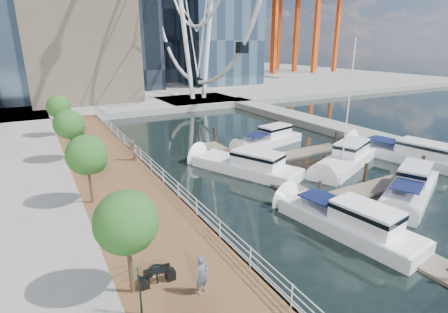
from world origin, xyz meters
TOP-DOWN VIEW (x-y plane):
  - ground at (0.00, 0.00)m, footprint 520.00×520.00m
  - boardwalk at (-9.00, 15.00)m, footprint 6.00×60.00m
  - seawall at (-6.00, 15.00)m, footprint 0.25×60.00m
  - land_far at (0.00, 102.00)m, footprint 200.00×114.00m
  - breakwater at (20.00, 20.00)m, footprint 4.00×60.00m
  - pier at (14.00, 52.00)m, footprint 14.00×12.00m
  - railing at (-6.10, 15.00)m, footprint 0.10×60.00m
  - floating_docks at (7.97, 9.98)m, footprint 16.00×34.00m
  - port_cranes at (67.67, 95.67)m, footprint 40.00×52.00m
  - street_trees at (-11.40, 14.00)m, footprint 2.60×42.60m
  - yacht_foreground at (10.11, 5.72)m, footprint 10.12×6.53m
  - pedestrian_near at (-8.83, 2.52)m, footprint 0.74×0.60m
  - pedestrian_mid at (-6.71, 21.25)m, footprint 0.77×0.96m
  - pedestrian_far at (-9.42, 32.14)m, footprint 1.12×0.97m
  - moored_yachts at (9.89, 11.23)m, footprint 22.39×34.16m

SIDE VIEW (x-z plane):
  - ground at x=0.00m, z-range 0.00..0.00m
  - yacht_foreground at x=10.11m, z-range -1.07..1.07m
  - moored_yachts at x=9.89m, z-range -5.75..5.75m
  - floating_docks at x=7.97m, z-range -0.81..1.79m
  - boardwalk at x=-9.00m, z-range 0.00..1.00m
  - seawall at x=-6.00m, z-range 0.00..1.00m
  - land_far at x=0.00m, z-range 0.00..1.00m
  - breakwater at x=20.00m, z-range 0.00..1.00m
  - pier at x=14.00m, z-range 0.00..1.00m
  - railing at x=-6.10m, z-range 1.00..2.05m
  - pedestrian_near at x=-8.83m, z-range 1.00..2.74m
  - pedestrian_far at x=-9.42m, z-range 1.00..2.82m
  - pedestrian_mid at x=-6.71m, z-range 1.00..2.88m
  - street_trees at x=-11.40m, z-range 1.99..6.59m
  - port_cranes at x=67.67m, z-range 1.00..39.00m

